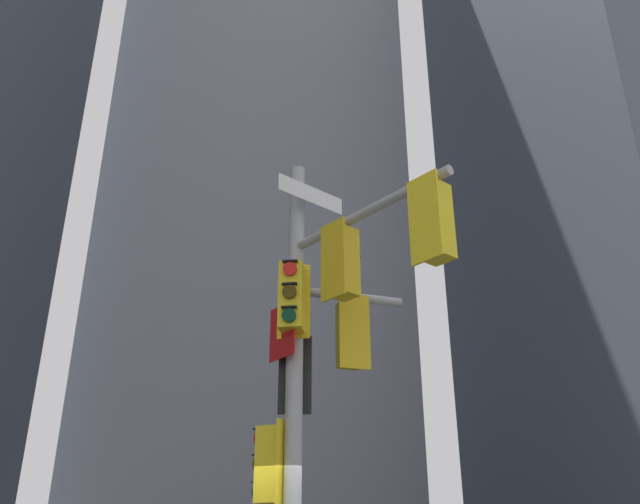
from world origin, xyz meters
TOP-DOWN VIEW (x-y plane):
  - building_mid_block at (0.29, 24.24)m, footprint 14.05×14.05m
  - signal_pole_assembly at (0.30, -0.34)m, footprint 2.25×3.21m

SIDE VIEW (x-z plane):
  - signal_pole_assembly at x=0.30m, z-range 0.50..7.63m
  - building_mid_block at x=0.29m, z-range 0.00..40.56m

